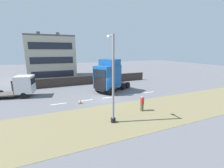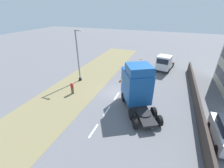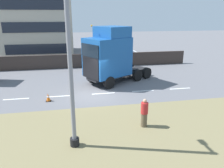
{
  "view_description": "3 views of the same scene",
  "coord_description": "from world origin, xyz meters",
  "px_view_note": "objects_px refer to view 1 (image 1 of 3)",
  "views": [
    {
      "loc": [
        -17.78,
        6.42,
        6.14
      ],
      "look_at": [
        0.69,
        -1.39,
        1.64
      ],
      "focal_mm": 24.0,
      "sensor_mm": 36.0,
      "label": 1
    },
    {
      "loc": [
        5.2,
        -15.99,
        10.01
      ],
      "look_at": [
        -0.77,
        -0.34,
        1.4
      ],
      "focal_mm": 24.0,
      "sensor_mm": 36.0,
      "label": 2
    },
    {
      "loc": [
        -15.74,
        1.54,
        5.87
      ],
      "look_at": [
        -2.39,
        -0.93,
        1.51
      ],
      "focal_mm": 35.0,
      "sensor_mm": 36.0,
      "label": 3
    }
  ],
  "objects_px": {
    "lamp_post": "(113,85)",
    "pedestrian": "(142,104)",
    "parked_car": "(106,76)",
    "lorry_cab": "(109,76)",
    "traffic_cone_lead": "(80,101)",
    "flatbed_truck": "(21,86)"
  },
  "relations": [
    {
      "from": "flatbed_truck",
      "to": "pedestrian",
      "type": "distance_m",
      "value": 16.0
    },
    {
      "from": "flatbed_truck",
      "to": "lamp_post",
      "type": "bearing_deg",
      "value": 47.08
    },
    {
      "from": "parked_car",
      "to": "lamp_post",
      "type": "distance_m",
      "value": 18.57
    },
    {
      "from": "lorry_cab",
      "to": "parked_car",
      "type": "distance_m",
      "value": 8.69
    },
    {
      "from": "lamp_post",
      "to": "flatbed_truck",
      "type": "bearing_deg",
      "value": 35.96
    },
    {
      "from": "lorry_cab",
      "to": "pedestrian",
      "type": "bearing_deg",
      "value": 152.81
    },
    {
      "from": "flatbed_truck",
      "to": "lamp_post",
      "type": "distance_m",
      "value": 14.37
    },
    {
      "from": "pedestrian",
      "to": "traffic_cone_lead",
      "type": "xyz_separation_m",
      "value": [
        4.71,
        5.47,
        -0.5
      ]
    },
    {
      "from": "lorry_cab",
      "to": "flatbed_truck",
      "type": "distance_m",
      "value": 11.92
    },
    {
      "from": "parked_car",
      "to": "pedestrian",
      "type": "height_order",
      "value": "parked_car"
    },
    {
      "from": "lorry_cab",
      "to": "traffic_cone_lead",
      "type": "bearing_deg",
      "value": 94.19
    },
    {
      "from": "flatbed_truck",
      "to": "traffic_cone_lead",
      "type": "bearing_deg",
      "value": 60.57
    },
    {
      "from": "parked_car",
      "to": "traffic_cone_lead",
      "type": "height_order",
      "value": "parked_car"
    },
    {
      "from": "flatbed_truck",
      "to": "parked_car",
      "type": "distance_m",
      "value": 15.56
    },
    {
      "from": "lorry_cab",
      "to": "traffic_cone_lead",
      "type": "xyz_separation_m",
      "value": [
        -3.45,
        5.01,
        -2.17
      ]
    },
    {
      "from": "lorry_cab",
      "to": "traffic_cone_lead",
      "type": "relative_size",
      "value": 11.47
    },
    {
      "from": "lamp_post",
      "to": "pedestrian",
      "type": "relative_size",
      "value": 4.59
    },
    {
      "from": "traffic_cone_lead",
      "to": "parked_car",
      "type": "bearing_deg",
      "value": -33.75
    },
    {
      "from": "traffic_cone_lead",
      "to": "lorry_cab",
      "type": "bearing_deg",
      "value": -55.4
    },
    {
      "from": "parked_car",
      "to": "pedestrian",
      "type": "distance_m",
      "value": 16.45
    },
    {
      "from": "lorry_cab",
      "to": "pedestrian",
      "type": "relative_size",
      "value": 4.13
    },
    {
      "from": "lorry_cab",
      "to": "parked_car",
      "type": "xyz_separation_m",
      "value": [
        8.12,
        -2.73,
        -1.43
      ]
    }
  ]
}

